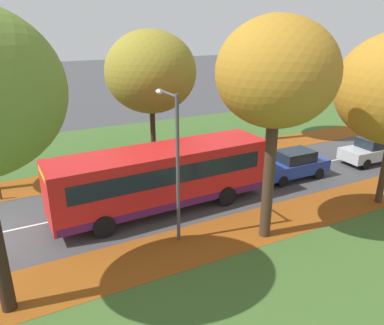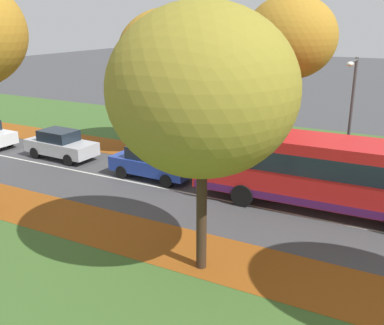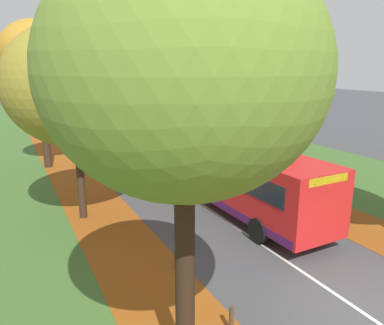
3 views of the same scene
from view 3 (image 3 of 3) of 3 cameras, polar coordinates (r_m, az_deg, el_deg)
The scene contains 19 objects.
ground_plane at distance 11.76m, azimuth 23.95°, elevation -19.75°, with size 160.00×160.00×0.00m, color #424244.
leaf_litter_left at distance 21.10m, azimuth -16.34°, elevation -3.70°, with size 2.80×60.00×0.00m, color #8C4714.
grass_verge_right at distance 31.67m, azimuth 6.70°, elevation 2.75°, with size 12.00×90.00×0.01m, color #3D6028.
leaf_litter_right at distance 24.33m, azimuth 5.40°, elevation -0.77°, with size 2.80×60.00×0.00m, color #8C4714.
road_centre_line at distance 27.78m, azimuth -9.37°, elevation 1.00°, with size 0.12×80.00×0.01m, color silver.
tree_left_nearest at distance 6.58m, azimuth -1.25°, elevation 13.25°, with size 4.94×4.94×8.48m.
tree_left_near at distance 15.90m, azimuth -17.62°, elevation 11.16°, with size 5.49×5.49×8.12m.
tree_left_mid at distance 25.36m, azimuth -22.48°, elevation 14.86°, with size 4.56×4.56×9.13m.
tree_right_near at distance 21.09m, azimuth 12.76°, elevation 14.88°, with size 4.46×4.46×8.72m.
tree_right_mid at distance 26.92m, azimuth 3.16°, elevation 12.82°, with size 5.66×5.66×8.17m.
bollard_second at distance 9.97m, azimuth 6.03°, elevation -22.70°, with size 0.12×0.12×0.73m, color #4C3823.
bollard_third at distance 12.46m, azimuth -2.45°, elevation -14.56°, with size 0.12×0.12×0.67m, color #4C3823.
streetlamp_right at distance 17.65m, azimuth 14.97°, elevation 5.38°, with size 1.89×0.28×6.00m.
bus at distance 16.94m, azimuth 6.78°, elevation -1.65°, with size 2.85×10.46×2.98m.
car_blue_lead at distance 24.10m, azimuth -4.19°, elevation 1.07°, with size 1.84×4.23×1.62m.
car_silver_following at distance 29.98m, azimuth -8.33°, elevation 3.61°, with size 1.91×4.26×1.62m.
car_white_third_in_line at distance 35.53m, azimuth -12.06°, elevation 5.13°, with size 1.89×4.25×1.62m.
car_black_fourth_in_line at distance 40.91m, azimuth -13.81°, elevation 6.22°, with size 1.85×4.23×1.62m.
car_grey_trailing at distance 47.80m, azimuth -15.95°, elevation 7.22°, with size 1.89×4.25×1.62m.
Camera 3 is at (-7.98, -5.83, 6.37)m, focal length 35.00 mm.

